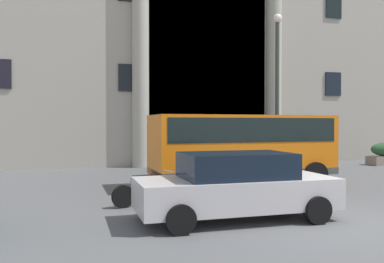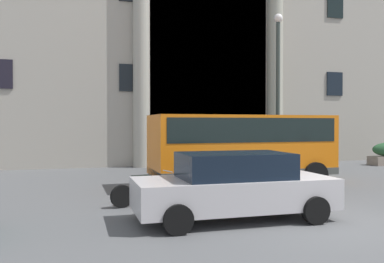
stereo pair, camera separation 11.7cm
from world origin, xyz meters
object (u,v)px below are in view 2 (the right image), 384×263
(hedge_planter_far_west, at_px, (285,155))
(motorcycle_far_end, at_px, (146,188))
(orange_minibus, at_px, (242,143))
(parked_estate_mid, at_px, (234,186))
(lamppost_plaza_centre, at_px, (278,80))
(bus_stop_sign, at_px, (323,138))
(hedge_planter_entrance_right, at_px, (206,153))

(hedge_planter_far_west, relative_size, motorcycle_far_end, 0.88)
(hedge_planter_far_west, xyz_separation_m, motorcycle_far_end, (-8.17, -7.39, -0.21))
(orange_minibus, bearing_deg, parked_estate_mid, -115.81)
(parked_estate_mid, xyz_separation_m, lamppost_plaza_centre, (5.15, 7.84, 3.41))
(orange_minibus, bearing_deg, motorcycle_far_end, -149.13)
(bus_stop_sign, distance_m, parked_estate_mid, 9.49)
(bus_stop_sign, xyz_separation_m, hedge_planter_entrance_right, (-4.26, 3.31, -0.81))
(hedge_planter_entrance_right, distance_m, lamppost_plaza_centre, 4.85)
(hedge_planter_far_west, bearing_deg, orange_minibus, -131.32)
(orange_minibus, xyz_separation_m, parked_estate_mid, (-2.07, -4.60, -0.74))
(bus_stop_sign, relative_size, parked_estate_mid, 0.56)
(hedge_planter_entrance_right, height_order, hedge_planter_far_west, hedge_planter_entrance_right)
(hedge_planter_far_west, distance_m, lamppost_plaza_centre, 4.15)
(bus_stop_sign, relative_size, hedge_planter_far_west, 1.44)
(hedge_planter_entrance_right, bearing_deg, hedge_planter_far_west, -5.57)
(hedge_planter_entrance_right, xyz_separation_m, motorcycle_far_end, (-4.14, -7.78, -0.33))
(hedge_planter_far_west, bearing_deg, hedge_planter_entrance_right, 174.43)
(orange_minibus, bearing_deg, lamppost_plaza_centre, 45.00)
(lamppost_plaza_centre, bearing_deg, hedge_planter_far_west, 53.11)
(hedge_planter_far_west, bearing_deg, bus_stop_sign, -85.49)
(bus_stop_sign, relative_size, hedge_planter_entrance_right, 1.57)
(orange_minibus, xyz_separation_m, motorcycle_far_end, (-3.78, -2.39, -1.06))
(hedge_planter_entrance_right, height_order, lamppost_plaza_centre, lamppost_plaza_centre)
(hedge_planter_entrance_right, relative_size, motorcycle_far_end, 0.81)
(orange_minibus, relative_size, bus_stop_sign, 2.47)
(hedge_planter_entrance_right, relative_size, hedge_planter_far_west, 0.91)
(orange_minibus, height_order, lamppost_plaza_centre, lamppost_plaza_centre)
(orange_minibus, distance_m, motorcycle_far_end, 4.59)
(hedge_planter_entrance_right, relative_size, parked_estate_mid, 0.36)
(lamppost_plaza_centre, bearing_deg, bus_stop_sign, -37.11)
(bus_stop_sign, bearing_deg, orange_minibus, -155.82)
(hedge_planter_entrance_right, distance_m, parked_estate_mid, 10.28)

